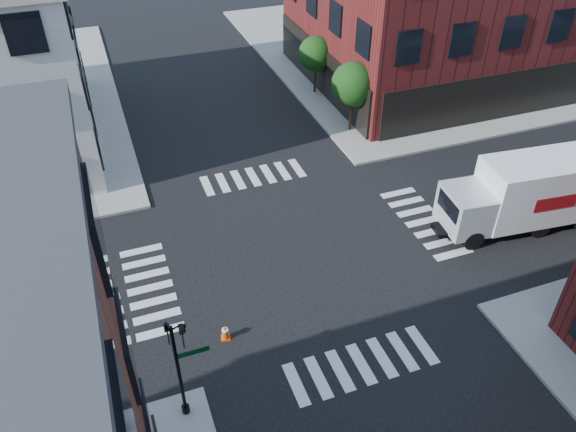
% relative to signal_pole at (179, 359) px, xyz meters
% --- Properties ---
extents(ground, '(120.00, 120.00, 0.00)m').
position_rel_signal_pole_xyz_m(ground, '(6.72, 6.68, -2.86)').
color(ground, black).
rests_on(ground, ground).
extents(sidewalk_ne, '(30.00, 30.00, 0.15)m').
position_rel_signal_pole_xyz_m(sidewalk_ne, '(27.72, 27.68, -2.78)').
color(sidewalk_ne, gray).
rests_on(sidewalk_ne, ground).
extents(tree_near, '(2.69, 2.69, 4.49)m').
position_rel_signal_pole_xyz_m(tree_near, '(14.28, 16.65, 0.30)').
color(tree_near, black).
rests_on(tree_near, ground).
extents(tree_far, '(2.43, 2.43, 4.07)m').
position_rel_signal_pole_xyz_m(tree_far, '(14.28, 22.65, 0.02)').
color(tree_far, black).
rests_on(tree_far, ground).
extents(signal_pole, '(1.29, 1.24, 4.60)m').
position_rel_signal_pole_xyz_m(signal_pole, '(0.00, 0.00, 0.00)').
color(signal_pole, black).
rests_on(signal_pole, ground).
extents(box_truck, '(8.39, 3.25, 3.72)m').
position_rel_signal_pole_xyz_m(box_truck, '(18.01, 4.83, -0.92)').
color(box_truck, silver).
rests_on(box_truck, ground).
extents(traffic_cone, '(0.46, 0.46, 0.72)m').
position_rel_signal_pole_xyz_m(traffic_cone, '(2.14, 2.76, -2.51)').
color(traffic_cone, '#D14209').
rests_on(traffic_cone, ground).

